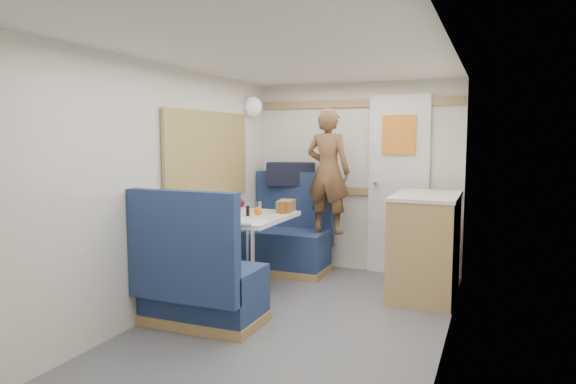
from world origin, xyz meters
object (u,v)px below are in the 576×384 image
at_px(dome_light, 252,106).
at_px(bread_loaf, 286,206).
at_px(person, 328,171).
at_px(cheese_block, 236,216).
at_px(beer_glass, 283,208).
at_px(galley_counter, 425,244).
at_px(bench_near, 200,287).
at_px(pepper_grinder, 248,211).
at_px(tumbler_right, 258,206).
at_px(wine_glass, 240,204).
at_px(dinette_table, 251,233).
at_px(tumbler_left, 219,214).
at_px(bench_far, 287,243).
at_px(tray, 244,221).
at_px(duffel_bag, 291,174).
at_px(orange_fruit, 258,211).

distance_m(dome_light, bread_loaf, 1.23).
distance_m(person, bread_loaf, 0.62).
xyz_separation_m(cheese_block, beer_glass, (0.23, 0.48, 0.02)).
distance_m(galley_counter, person, 1.22).
xyz_separation_m(bench_near, bread_loaf, (0.19, 1.24, 0.47)).
height_order(pepper_grinder, bread_loaf, bread_loaf).
height_order(cheese_block, tumbler_right, tumbler_right).
distance_m(dome_light, galley_counter, 2.28).
distance_m(galley_counter, wine_glass, 1.69).
bearing_deg(tumbler_right, cheese_block, -86.46).
distance_m(galley_counter, cheese_block, 1.71).
height_order(dinette_table, tumbler_left, tumbler_left).
relative_size(bench_far, cheese_block, 10.53).
height_order(galley_counter, bread_loaf, galley_counter).
distance_m(tray, beer_glass, 0.56).
relative_size(cheese_block, wine_glass, 0.59).
distance_m(dome_light, cheese_block, 1.54).
bearing_deg(tumbler_right, dinette_table, -80.82).
bearing_deg(dome_light, dinette_table, -65.35).
bearing_deg(tray, person, 72.96).
height_order(tray, tumbler_left, tumbler_left).
xyz_separation_m(bench_far, wine_glass, (-0.02, -1.02, 0.54)).
xyz_separation_m(bench_far, tray, (0.10, -1.19, 0.43)).
height_order(bench_near, bread_loaf, bench_near).
height_order(dome_light, duffel_bag, dome_light).
bearing_deg(wine_glass, galley_counter, 25.46).
bearing_deg(tray, dome_light, 112.66).
bearing_deg(beer_glass, tumbler_right, 175.92).
distance_m(dinette_table, orange_fruit, 0.24).
bearing_deg(bench_near, tumbler_left, 102.47).
bearing_deg(dome_light, bench_far, 2.12).
bearing_deg(beer_glass, tray, -102.75).
xyz_separation_m(cheese_block, tumbler_right, (-0.03, 0.50, 0.02)).
relative_size(tray, wine_glass, 1.93).
xyz_separation_m(galley_counter, person, (-1.01, 0.29, 0.61)).
xyz_separation_m(galley_counter, duffel_bag, (-1.52, 0.57, 0.56)).
distance_m(bench_far, orange_fruit, 1.05).
xyz_separation_m(dinette_table, bench_near, (-0.00, -0.86, -0.27)).
bearing_deg(tumbler_right, tumbler_left, -96.47).
bearing_deg(tray, galley_counter, 32.68).
distance_m(beer_glass, pepper_grinder, 0.34).
distance_m(bench_near, dome_light, 2.28).
distance_m(duffel_bag, tumbler_left, 1.52).
distance_m(galley_counter, duffel_bag, 1.72).
xyz_separation_m(duffel_bag, bread_loaf, (0.25, -0.75, -0.25)).
relative_size(dome_light, tumbler_right, 1.86).
distance_m(orange_fruit, beer_glass, 0.31).
bearing_deg(bench_far, galley_counter, -12.10).
bearing_deg(bread_loaf, pepper_grinder, -117.89).
xyz_separation_m(tray, cheese_block, (-0.11, 0.07, 0.03)).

